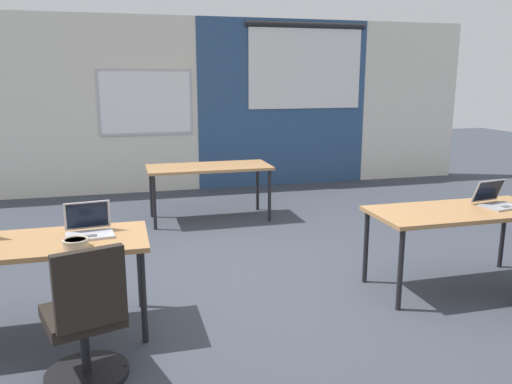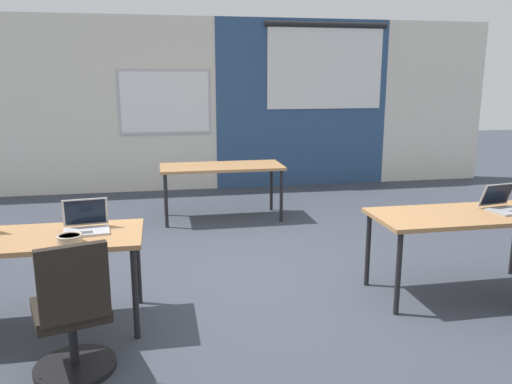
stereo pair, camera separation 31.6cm
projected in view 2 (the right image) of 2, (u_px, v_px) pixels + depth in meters
ground_plane at (252, 280)px, 4.78m from camera, size 24.00×24.00×0.00m
back_wall_assembly at (209, 104)px, 8.50m from camera, size 10.00×0.27×2.80m
desk_near_left at (31, 245)px, 3.74m from camera, size 1.60×0.70×0.72m
desk_near_right at (465, 220)px, 4.38m from camera, size 1.60×0.70×0.72m
desk_far_center at (222, 170)px, 6.74m from camera, size 1.60×0.70×0.72m
laptop_near_left_inner at (86, 225)px, 3.85m from camera, size 0.36×0.32×0.23m
chair_near_left_inner at (73, 321)px, 3.18m from camera, size 0.55×0.60×0.92m
laptop_near_right_end at (505, 205)px, 4.45m from camera, size 0.38×0.36×0.22m
snack_bowl at (70, 238)px, 3.57m from camera, size 0.18×0.18×0.06m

